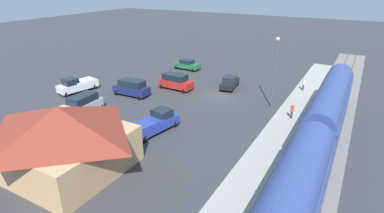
# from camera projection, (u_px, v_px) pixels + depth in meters

# --- Properties ---
(ground_plane) EXTENTS (200.00, 200.00, 0.00)m
(ground_plane) POSITION_uv_depth(u_px,v_px,m) (220.00, 95.00, 41.93)
(ground_plane) COLOR #38383D
(railway_track) EXTENTS (4.80, 70.00, 0.30)m
(railway_track) POSITION_uv_depth(u_px,v_px,m) (331.00, 116.00, 35.57)
(railway_track) COLOR slate
(railway_track) RESTS_ON ground
(platform) EXTENTS (3.20, 46.00, 0.30)m
(platform) POSITION_uv_depth(u_px,v_px,m) (295.00, 108.00, 37.35)
(platform) COLOR #A8A399
(platform) RESTS_ON ground
(station_building) EXTENTS (10.39, 9.33, 5.46)m
(station_building) POSITION_uv_depth(u_px,v_px,m) (61.00, 137.00, 24.92)
(station_building) COLOR tan
(station_building) RESTS_ON ground
(pedestrian_on_platform) EXTENTS (0.36, 0.36, 1.71)m
(pedestrian_on_platform) POSITION_uv_depth(u_px,v_px,m) (304.00, 84.00, 42.59)
(pedestrian_on_platform) COLOR #333338
(pedestrian_on_platform) RESTS_ON platform
(pedestrian_waiting_far) EXTENTS (0.36, 0.36, 1.71)m
(pedestrian_waiting_far) POSITION_uv_depth(u_px,v_px,m) (292.00, 110.00, 34.00)
(pedestrian_waiting_far) COLOR #333338
(pedestrian_waiting_far) RESTS_ON platform
(suv_navy) EXTENTS (4.96, 2.53, 2.22)m
(suv_navy) POSITION_uv_depth(u_px,v_px,m) (132.00, 87.00, 41.50)
(suv_navy) COLOR navy
(suv_navy) RESTS_ON ground
(sedan_green) EXTENTS (4.58, 2.43, 1.74)m
(sedan_green) POSITION_uv_depth(u_px,v_px,m) (187.00, 64.00, 53.66)
(sedan_green) COLOR #236638
(sedan_green) RESTS_ON ground
(pickup_blue) EXTENTS (2.87, 5.66, 2.14)m
(pickup_blue) POSITION_uv_depth(u_px,v_px,m) (156.00, 122.00, 31.72)
(pickup_blue) COLOR #283D9E
(pickup_blue) RESTS_ON ground
(pickup_white) EXTENTS (3.04, 5.69, 2.14)m
(pickup_white) POSITION_uv_depth(u_px,v_px,m) (77.00, 85.00, 42.93)
(pickup_white) COLOR white
(pickup_white) RESTS_ON ground
(suv_red) EXTENTS (4.99, 2.59, 2.22)m
(suv_red) POSITION_uv_depth(u_px,v_px,m) (176.00, 81.00, 43.97)
(suv_red) COLOR red
(suv_red) RESTS_ON ground
(sedan_black) EXTENTS (2.46, 4.72, 1.74)m
(sedan_black) POSITION_uv_depth(u_px,v_px,m) (230.00, 82.00, 44.46)
(sedan_black) COLOR black
(sedan_black) RESTS_ON ground
(suv_silver) EXTENTS (2.30, 5.02, 2.22)m
(suv_silver) POSITION_uv_depth(u_px,v_px,m) (83.00, 104.00, 35.99)
(suv_silver) COLOR silver
(suv_silver) RESTS_ON ground
(light_pole_near_platform) EXTENTS (0.44, 0.44, 8.53)m
(light_pole_near_platform) POSITION_uv_depth(u_px,v_px,m) (275.00, 65.00, 36.16)
(light_pole_near_platform) COLOR #515156
(light_pole_near_platform) RESTS_ON ground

